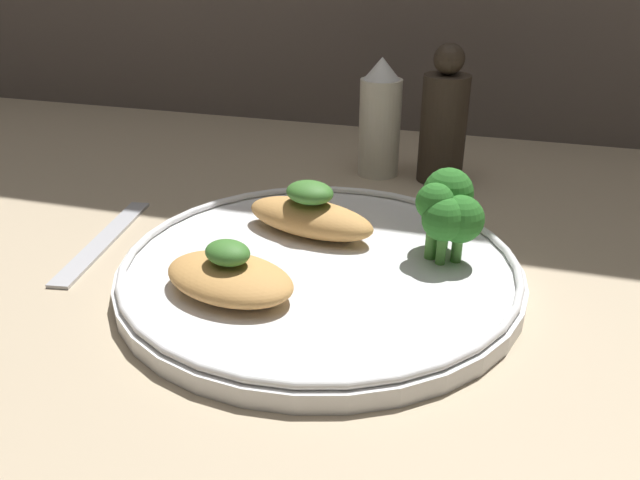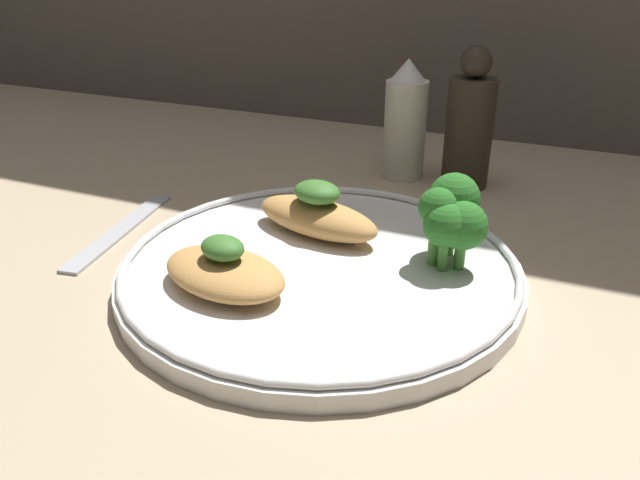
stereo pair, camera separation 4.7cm
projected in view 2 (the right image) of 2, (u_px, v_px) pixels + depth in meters
The scene contains 8 objects.
ground_plane at pixel (320, 285), 48.76cm from camera, with size 180.00×180.00×1.00cm, color tan.
plate at pixel (320, 268), 48.11cm from camera, with size 30.86×30.86×2.00cm.
grilled_meat_front at pixel (224, 271), 44.03cm from camera, with size 11.06×8.31×4.00cm.
grilled_meat_middle at pixel (317, 214), 52.04cm from camera, with size 12.29×7.12×4.62cm.
broccoli_bunch at pixel (452, 214), 46.24cm from camera, with size 5.26×6.46×6.70cm.
sauce_bottle at pixel (405, 122), 66.64cm from camera, with size 4.50×4.50×12.79cm.
pepper_grinder at pixel (469, 126), 64.11cm from camera, with size 4.88×4.88×14.51cm.
fork at pixel (121, 229), 56.20cm from camera, with size 4.43×16.55×0.60cm.
Camera 2 is at (16.52, -38.90, 24.09)cm, focal length 35.00 mm.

